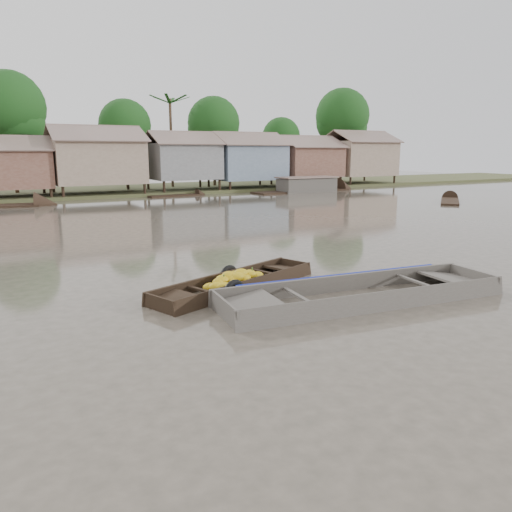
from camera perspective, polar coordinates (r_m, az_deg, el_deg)
ground at (r=12.45m, az=-0.02°, el=-4.28°), size 120.00×120.00×0.00m
riverbank at (r=43.22m, az=-17.73°, el=10.86°), size 120.00×12.47×10.22m
banana_boat at (r=12.80m, az=-2.47°, el=-3.26°), size 5.16×2.84×0.73m
viewer_boat at (r=12.14m, az=12.00°, el=-4.73°), size 7.22×2.65×0.57m
distant_boats at (r=39.28m, az=-1.93°, el=7.17°), size 46.75×16.16×1.38m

